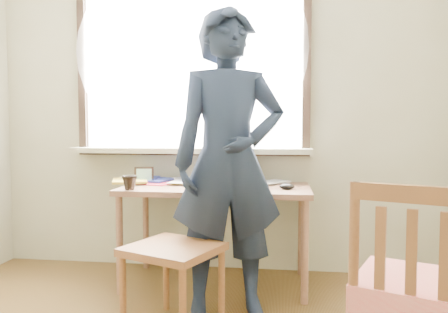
# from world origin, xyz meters

# --- Properties ---
(desk) EXTENTS (1.30, 0.65, 0.70)m
(desk) POSITION_xyz_m (0.05, 1.63, 0.62)
(desk) COLOR #875C43
(desk) RESTS_ON ground
(laptop) EXTENTS (0.44, 0.40, 0.25)m
(laptop) POSITION_xyz_m (0.16, 1.60, 0.75)
(laptop) COLOR black
(laptop) RESTS_ON desk
(mug_white) EXTENTS (0.18, 0.18, 0.10)m
(mug_white) POSITION_xyz_m (-0.02, 1.77, 0.75)
(mug_white) COLOR white
(mug_white) RESTS_ON desk
(mug_dark) EXTENTS (0.10, 0.10, 0.09)m
(mug_dark) POSITION_xyz_m (-0.49, 1.38, 0.74)
(mug_dark) COLOR black
(mug_dark) RESTS_ON desk
(mouse) EXTENTS (0.10, 0.07, 0.04)m
(mouse) POSITION_xyz_m (0.54, 1.53, 0.71)
(mouse) COLOR black
(mouse) RESTS_ON desk
(desk_clutter) EXTENTS (0.70, 0.52, 0.05)m
(desk_clutter) POSITION_xyz_m (-0.27, 1.78, 0.72)
(desk_clutter) COLOR white
(desk_clutter) RESTS_ON desk
(book_a) EXTENTS (0.30, 0.32, 0.02)m
(book_a) POSITION_xyz_m (-0.29, 1.83, 0.71)
(book_a) COLOR white
(book_a) RESTS_ON desk
(book_b) EXTENTS (0.28, 0.29, 0.02)m
(book_b) POSITION_xyz_m (0.37, 1.89, 0.70)
(book_b) COLOR white
(book_b) RESTS_ON desk
(picture_frame) EXTENTS (0.14, 0.05, 0.11)m
(picture_frame) POSITION_xyz_m (-0.51, 1.73, 0.75)
(picture_frame) COLOR black
(picture_frame) RESTS_ON desk
(work_chair) EXTENTS (0.59, 0.57, 0.46)m
(work_chair) POSITION_xyz_m (-0.08, 0.91, 0.39)
(work_chair) COLOR brown
(work_chair) RESTS_ON ground
(side_chair) EXTENTS (0.55, 0.53, 0.91)m
(side_chair) POSITION_xyz_m (0.98, 0.24, 0.48)
(side_chair) COLOR brown
(side_chair) RESTS_ON ground
(person) EXTENTS (0.75, 0.59, 1.80)m
(person) POSITION_xyz_m (0.20, 1.16, 0.90)
(person) COLOR #151D30
(person) RESTS_ON ground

